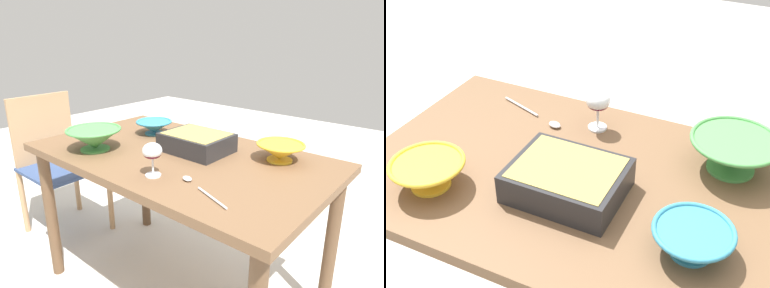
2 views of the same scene
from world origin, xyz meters
The scene contains 8 objects.
dining_table centered at (0.00, 0.00, 0.66)m, with size 1.35×0.78×0.76m.
chair centered at (-1.04, -0.06, 0.49)m, with size 0.44×0.43×0.90m.
wine_glass centered at (0.10, -0.25, 0.85)m, with size 0.08×0.08×0.13m.
casserole_dish centered at (0.05, 0.08, 0.81)m, with size 0.29×0.23×0.09m.
mixing_bowl centered at (0.39, 0.21, 0.80)m, with size 0.20×0.20×0.08m.
small_bowl centered at (-0.32, -0.22, 0.82)m, with size 0.25×0.25×0.10m.
serving_bowl centered at (-0.30, 0.14, 0.80)m, with size 0.19×0.19×0.07m.
serving_spoon centered at (0.29, -0.22, 0.77)m, with size 0.26×0.11×0.01m.
Camera 1 is at (0.99, -1.06, 1.28)m, focal length 31.99 mm.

